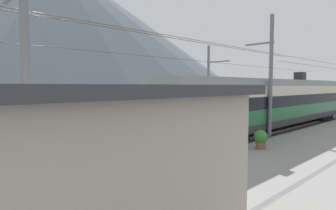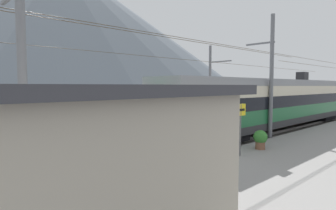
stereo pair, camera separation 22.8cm
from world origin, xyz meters
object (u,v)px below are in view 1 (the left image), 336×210
Objects in this scene: train_near_platform at (276,102)px; catenary_mast_mid at (269,76)px; platform_sign at (241,118)px; platform_shelter at (128,186)px; potted_plant_platform_edge at (157,181)px; catenary_mast_far_side at (210,82)px; handbag_beside_passenger at (96,204)px; train_far_track at (284,96)px; passenger_walking at (77,179)px; potted_plant_by_shelter at (261,138)px; catenary_mast_west at (24,64)px.

catenary_mast_mid is at bearing -160.77° from train_near_platform.
platform_shelter reaches higher than platform_sign.
catenary_mast_mid reaches higher than potted_plant_platform_edge.
platform_shelter is at bearing -161.20° from catenary_mast_mid.
handbag_beside_passenger is at bearing -149.99° from catenary_mast_far_side.
catenary_mast_far_side reaches higher than platform_sign.
handbag_beside_passenger is 3.17m from platform_shelter.
train_far_track reaches higher than platform_shelter.
catenary_mast_mid reaches higher than passenger_walking.
platform_shelter is (-0.41, -2.51, 0.60)m from passenger_walking.
platform_shelter reaches higher than potted_plant_by_shelter.
catenary_mast_west reaches higher than handbag_beside_passenger.
potted_plant_by_shelter is at bearing -159.07° from train_far_track.
train_near_platform reaches higher than passenger_walking.
potted_plant_by_shelter is at bearing -159.46° from train_near_platform.
catenary_mast_west reaches higher than train_near_platform.
train_far_track is 0.63× the size of catenary_mast_west.
catenary_mast_west reaches higher than platform_sign.
potted_plant_by_shelter is (9.99, -1.50, -3.05)m from catenary_mast_west.
catenary_mast_west is at bearing 98.83° from passenger_walking.
platform_shelter is (-13.77, -4.69, -2.04)m from catenary_mast_mid.
potted_plant_by_shelter reaches higher than potted_plant_platform_edge.
train_near_platform is 11.72× the size of platform_sign.
passenger_walking reaches higher than potted_plant_by_shelter.
passenger_walking is (-18.28, -10.40, -2.42)m from catenary_mast_far_side.
train_near_platform is 6.98m from catenary_mast_far_side.
platform_shelter is (-8.25, -3.15, -0.10)m from platform_sign.
catenary_mast_west reaches higher than train_far_track.
potted_plant_by_shelter is (9.09, 0.52, 0.38)m from handbag_beside_passenger.
passenger_walking is 2.62m from platform_shelter.
handbag_beside_passenger is 0.10× the size of platform_shelter.
train_far_track is at bearing 11.66° from catenary_mast_west.
potted_plant_platform_edge is at bearing -172.89° from potted_plant_by_shelter.
platform_sign reaches higher than passenger_walking.
catenary_mast_far_side is 22.79m from platform_shelter.
catenary_mast_mid is 13.79m from passenger_walking.
catenary_mast_west is at bearing -180.00° from catenary_mast_mid.
passenger_walking is at bearing -164.03° from handbag_beside_passenger.
train_near_platform is 0.65× the size of catenary_mast_mid.
train_far_track is 27.90× the size of potted_plant_by_shelter.
catenary_mast_mid is at bearing 21.99° from potted_plant_by_shelter.
catenary_mast_mid is 9.59m from catenary_mast_far_side.
potted_plant_by_shelter is (-7.88, -2.95, -1.31)m from train_near_platform.
platform_sign is 2.45× the size of potted_plant_by_shelter.
catenary_mast_far_side reaches higher than potted_plant_by_shelter.
passenger_walking is (-17.53, -3.63, -0.89)m from train_near_platform.
train_far_track is 29.05m from potted_plant_platform_edge.
passenger_walking is (0.34, -2.17, -2.63)m from catenary_mast_west.
catenary_mast_far_side is at bearing 30.01° from handbag_beside_passenger.
passenger_walking is 4.09× the size of handbag_beside_passenger.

